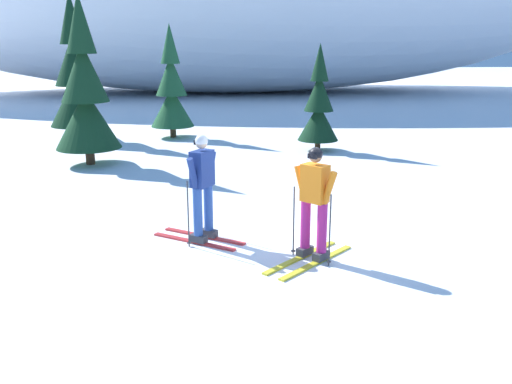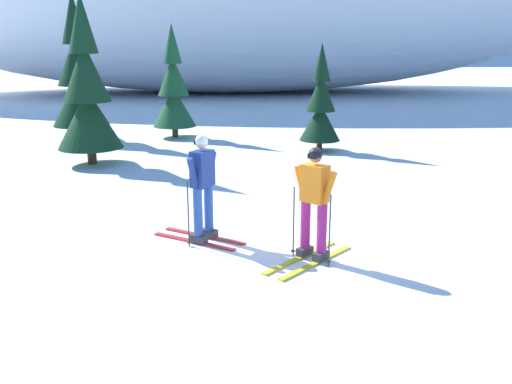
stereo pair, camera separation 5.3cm
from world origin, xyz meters
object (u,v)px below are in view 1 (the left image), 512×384
skier_orange_jacket (314,203)px  skier_navy_jacket (202,187)px  pine_tree_far_right (319,107)px  pine_tree_far_left (76,80)px  pine_tree_center_left (85,95)px  pine_tree_center_right (171,91)px

skier_orange_jacket → skier_navy_jacket: 1.91m
skier_orange_jacket → pine_tree_far_right: 8.72m
pine_tree_far_left → pine_tree_center_left: size_ratio=1.07×
pine_tree_center_left → pine_tree_center_right: (1.87, 4.19, -0.27)m
skier_navy_jacket → pine_tree_center_right: 10.43m
pine_tree_far_left → pine_tree_center_right: 3.11m
pine_tree_center_left → pine_tree_far_right: pine_tree_center_left is taller
pine_tree_center_left → pine_tree_far_left: bearing=107.0°
skier_navy_jacket → pine_tree_far_right: 8.33m
pine_tree_far_right → skier_navy_jacket: bearing=-112.8°
pine_tree_center_right → pine_tree_far_right: 5.28m
skier_orange_jacket → pine_tree_far_left: (-6.10, 10.97, 1.09)m
pine_tree_far_left → pine_tree_far_right: bearing=-17.4°
pine_tree_far_left → pine_tree_center_left: pine_tree_far_left is taller
pine_tree_center_left → pine_tree_far_right: bearing=13.5°
skier_navy_jacket → pine_tree_far_left: size_ratio=0.38×
skier_orange_jacket → pine_tree_center_left: size_ratio=0.39×
pine_tree_center_left → pine_tree_center_right: pine_tree_center_left is taller
skier_navy_jacket → pine_tree_center_right: size_ratio=0.47×
skier_navy_jacket → pine_tree_center_left: pine_tree_center_left is taller
pine_tree_center_left → pine_tree_far_right: (6.43, 1.54, -0.53)m
skier_navy_jacket → pine_tree_far_right: size_ratio=0.56×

